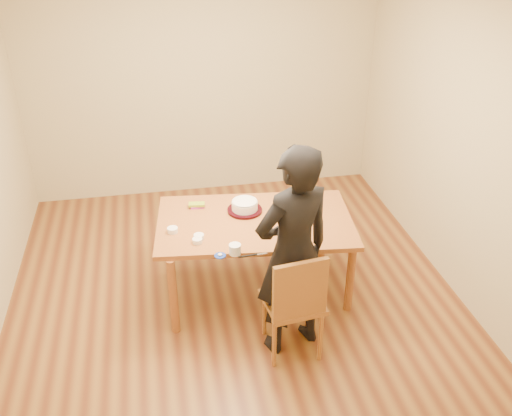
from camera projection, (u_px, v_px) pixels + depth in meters
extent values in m
cube|color=#5B2D16|center=(236.00, 300.00, 5.14)|extent=(4.00, 4.50, 0.00)
cube|color=tan|center=(202.00, 81.00, 6.40)|extent=(4.00, 0.00, 2.70)
cube|color=tan|center=(467.00, 145.00, 4.80)|extent=(0.00, 4.50, 2.70)
cube|color=brown|center=(255.00, 222.00, 4.91)|extent=(1.77, 1.17, 0.04)
cube|color=brown|center=(293.00, 302.00, 4.41)|extent=(0.48, 0.48, 0.04)
cylinder|color=red|center=(245.00, 210.00, 5.03)|extent=(0.31, 0.31, 0.02)
cylinder|color=white|center=(245.00, 206.00, 5.00)|extent=(0.23, 0.23, 0.07)
ellipsoid|color=white|center=(245.00, 201.00, 4.98)|extent=(0.22, 0.22, 0.03)
cylinder|color=white|center=(235.00, 249.00, 4.43)|extent=(0.09, 0.09, 0.08)
cylinder|color=navy|center=(220.00, 256.00, 4.42)|extent=(0.09, 0.09, 0.01)
ellipsoid|color=white|center=(220.00, 254.00, 4.42)|extent=(0.04, 0.04, 0.02)
cylinder|color=white|center=(199.00, 237.00, 4.63)|extent=(0.08, 0.08, 0.04)
cylinder|color=white|center=(173.00, 230.00, 4.72)|extent=(0.09, 0.09, 0.04)
cylinder|color=white|center=(197.00, 241.00, 4.58)|extent=(0.08, 0.08, 0.04)
cube|color=#E836BB|center=(197.00, 207.00, 5.09)|extent=(0.12, 0.06, 0.02)
cube|color=green|center=(197.00, 204.00, 5.08)|extent=(0.15, 0.09, 0.02)
cube|color=black|center=(248.00, 256.00, 4.42)|extent=(0.15, 0.03, 0.01)
imported|color=black|center=(293.00, 253.00, 4.24)|extent=(0.74, 0.60, 1.75)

